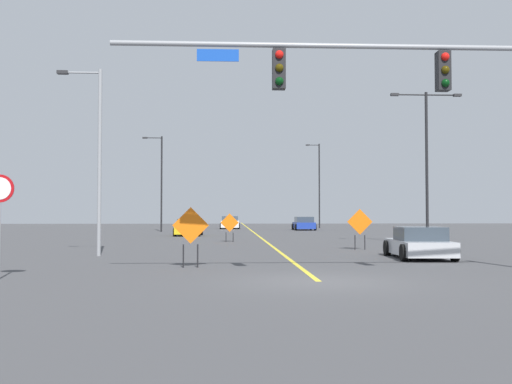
% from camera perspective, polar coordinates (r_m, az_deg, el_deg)
% --- Properties ---
extents(ground, '(158.82, 158.82, 0.00)m').
position_cam_1_polar(ground, '(15.55, 6.11, -8.64)').
color(ground, '#444447').
extents(road_centre_stripe, '(0.16, 88.23, 0.01)m').
position_cam_1_polar(road_centre_stripe, '(59.45, -0.49, -3.73)').
color(road_centre_stripe, yellow).
rests_on(road_centre_stripe, ground).
extents(traffic_signal_assembly, '(13.29, 0.44, 6.80)m').
position_cam_1_polar(traffic_signal_assembly, '(16.59, 17.42, 9.44)').
color(traffic_signal_assembly, gray).
rests_on(traffic_signal_assembly, ground).
extents(stop_sign, '(0.76, 0.07, 2.83)m').
position_cam_1_polar(stop_sign, '(17.32, -23.63, -1.21)').
color(stop_sign, gray).
rests_on(stop_sign, ground).
extents(street_lamp_far_right, '(1.86, 0.24, 7.79)m').
position_cam_1_polar(street_lamp_far_right, '(25.33, -15.24, 3.75)').
color(street_lamp_far_right, gray).
rests_on(street_lamp_far_right, ground).
extents(street_lamp_near_left, '(1.88, 0.24, 8.96)m').
position_cam_1_polar(street_lamp_near_left, '(55.76, -9.28, 1.22)').
color(street_lamp_near_left, black).
rests_on(street_lamp_near_left, ground).
extents(street_lamp_far_left, '(1.63, 0.24, 9.74)m').
position_cam_1_polar(street_lamp_far_left, '(68.07, 6.09, 0.94)').
color(street_lamp_far_left, black).
rests_on(street_lamp_far_left, ground).
extents(street_lamp_near_right, '(4.03, 0.24, 8.57)m').
position_cam_1_polar(street_lamp_near_right, '(34.35, 16.23, 3.57)').
color(street_lamp_near_right, black).
rests_on(street_lamp_near_right, ground).
extents(construction_sign_median_far, '(1.20, 0.11, 1.98)m').
position_cam_1_polar(construction_sign_median_far, '(19.34, -6.36, -3.58)').
color(construction_sign_median_far, orange).
rests_on(construction_sign_median_far, ground).
extents(construction_sign_right_shoulder, '(1.25, 0.08, 1.97)m').
position_cam_1_polar(construction_sign_right_shoulder, '(28.90, 10.05, -3.06)').
color(construction_sign_right_shoulder, orange).
rests_on(construction_sign_right_shoulder, ground).
extents(construction_sign_left_shoulder, '(1.12, 0.20, 1.74)m').
position_cam_1_polar(construction_sign_left_shoulder, '(35.99, -2.58, -3.14)').
color(construction_sign_left_shoulder, orange).
rests_on(construction_sign_left_shoulder, ground).
extents(car_white_near, '(2.19, 4.34, 1.39)m').
position_cam_1_polar(car_white_near, '(65.25, -2.55, -2.99)').
color(car_white_near, white).
rests_on(car_white_near, ground).
extents(car_blue_passing, '(2.16, 4.24, 1.36)m').
position_cam_1_polar(car_blue_passing, '(60.37, 4.67, -3.08)').
color(car_blue_passing, '#1E389E').
rests_on(car_blue_passing, ground).
extents(car_silver_far, '(2.30, 4.24, 1.24)m').
position_cam_1_polar(car_silver_far, '(23.93, 15.56, -4.87)').
color(car_silver_far, '#B7BABF').
rests_on(car_silver_far, ground).
extents(car_yellow_approaching, '(2.11, 3.96, 1.31)m').
position_cam_1_polar(car_yellow_approaching, '(45.85, -6.56, -3.47)').
color(car_yellow_approaching, gold).
rests_on(car_yellow_approaching, ground).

